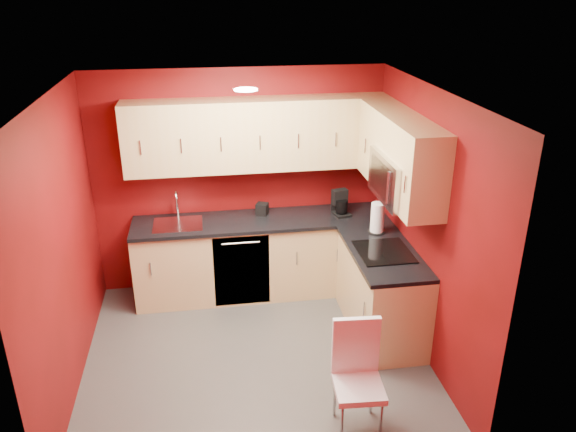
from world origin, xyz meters
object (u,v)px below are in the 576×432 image
object	(u,v)px
sink	(178,221)
coffee_maker	(342,203)
napkin_holder	(262,209)
dining_chair	(359,382)
microwave	(401,178)
paper_towel	(377,218)

from	to	relation	value
sink	coffee_maker	distance (m)	1.80
coffee_maker	napkin_holder	bearing A→B (deg)	158.34
sink	dining_chair	distance (m)	2.71
sink	dining_chair	bearing A→B (deg)	-58.36
microwave	napkin_holder	world-z (taller)	microwave
microwave	napkin_holder	size ratio (longest dim) A/B	5.79
dining_chair	sink	bearing A→B (deg)	125.67
coffee_maker	dining_chair	distance (m)	2.34
napkin_holder	coffee_maker	bearing A→B (deg)	-9.68
sink	dining_chair	world-z (taller)	sink
paper_towel	dining_chair	distance (m)	1.94
microwave	sink	bearing A→B (deg)	154.40
microwave	sink	distance (m)	2.43
napkin_holder	dining_chair	xyz separation A→B (m)	(0.47, -2.38, -0.51)
microwave	sink	xyz separation A→B (m)	(-2.09, 1.00, -0.72)
microwave	paper_towel	distance (m)	0.75
microwave	dining_chair	distance (m)	1.88
microwave	sink	size ratio (longest dim) A/B	1.46
coffee_maker	napkin_holder	xyz separation A→B (m)	(-0.87, 0.15, -0.07)
coffee_maker	paper_towel	distance (m)	0.56
paper_towel	coffee_maker	bearing A→B (deg)	116.56
coffee_maker	napkin_holder	world-z (taller)	coffee_maker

